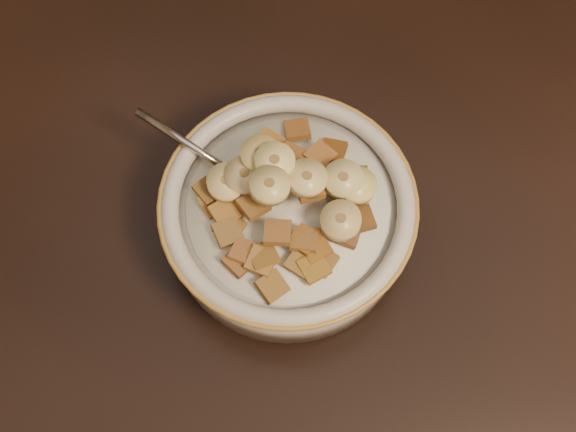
# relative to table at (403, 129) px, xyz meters

# --- Properties ---
(floor) EXTENTS (4.00, 4.50, 0.10)m
(floor) POSITION_rel_table_xyz_m (0.00, 0.00, -0.78)
(floor) COLOR #422816
(floor) RESTS_ON ground
(table) EXTENTS (1.42, 0.93, 0.04)m
(table) POSITION_rel_table_xyz_m (0.00, 0.00, 0.00)
(table) COLOR black
(table) RESTS_ON floor
(cereal_bowl) EXTENTS (0.19, 0.19, 0.05)m
(cereal_bowl) POSITION_rel_table_xyz_m (-0.07, -0.14, 0.04)
(cereal_bowl) COLOR silver
(cereal_bowl) RESTS_ON table
(milk) EXTENTS (0.16, 0.16, 0.00)m
(milk) POSITION_rel_table_xyz_m (-0.07, -0.14, 0.07)
(milk) COLOR silver
(milk) RESTS_ON cereal_bowl
(spoon) EXTENTS (0.05, 0.05, 0.01)m
(spoon) POSITION_rel_table_xyz_m (-0.10, -0.13, 0.07)
(spoon) COLOR #ABACB0
(spoon) RESTS_ON cereal_bowl
(cereal_square_0) EXTENTS (0.03, 0.03, 0.01)m
(cereal_square_0) POSITION_rel_table_xyz_m (-0.14, -0.14, 0.08)
(cereal_square_0) COLOR brown
(cereal_square_0) RESTS_ON milk
(cereal_square_1) EXTENTS (0.02, 0.02, 0.01)m
(cereal_square_1) POSITION_rel_table_xyz_m (-0.07, -0.17, 0.09)
(cereal_square_1) COLOR brown
(cereal_square_1) RESTS_ON milk
(cereal_square_2) EXTENTS (0.03, 0.03, 0.01)m
(cereal_square_2) POSITION_rel_table_xyz_m (-0.13, -0.15, 0.07)
(cereal_square_2) COLOR brown
(cereal_square_2) RESTS_ON milk
(cereal_square_3) EXTENTS (0.02, 0.02, 0.01)m
(cereal_square_3) POSITION_rel_table_xyz_m (-0.09, -0.19, 0.08)
(cereal_square_3) COLOR brown
(cereal_square_3) RESTS_ON milk
(cereal_square_4) EXTENTS (0.03, 0.03, 0.01)m
(cereal_square_4) POSITION_rel_table_xyz_m (-0.04, -0.17, 0.08)
(cereal_square_4) COLOR brown
(cereal_square_4) RESTS_ON milk
(cereal_square_5) EXTENTS (0.03, 0.03, 0.01)m
(cereal_square_5) POSITION_rel_table_xyz_m (-0.10, -0.15, 0.09)
(cereal_square_5) COLOR brown
(cereal_square_5) RESTS_ON milk
(cereal_square_6) EXTENTS (0.03, 0.03, 0.01)m
(cereal_square_6) POSITION_rel_table_xyz_m (-0.02, -0.13, 0.08)
(cereal_square_6) COLOR brown
(cereal_square_6) RESTS_ON milk
(cereal_square_7) EXTENTS (0.03, 0.03, 0.01)m
(cereal_square_7) POSITION_rel_table_xyz_m (-0.04, -0.18, 0.08)
(cereal_square_7) COLOR brown
(cereal_square_7) RESTS_ON milk
(cereal_square_8) EXTENTS (0.03, 0.03, 0.01)m
(cereal_square_8) POSITION_rel_table_xyz_m (-0.10, -0.14, 0.08)
(cereal_square_8) COLOR brown
(cereal_square_8) RESTS_ON milk
(cereal_square_9) EXTENTS (0.03, 0.03, 0.01)m
(cereal_square_9) POSITION_rel_table_xyz_m (-0.07, -0.20, 0.07)
(cereal_square_9) COLOR brown
(cereal_square_9) RESTS_ON milk
(cereal_square_10) EXTENTS (0.02, 0.02, 0.01)m
(cereal_square_10) POSITION_rel_table_xyz_m (-0.08, -0.19, 0.08)
(cereal_square_10) COLOR olive
(cereal_square_10) RESTS_ON milk
(cereal_square_11) EXTENTS (0.02, 0.02, 0.01)m
(cereal_square_11) POSITION_rel_table_xyz_m (-0.11, -0.17, 0.07)
(cereal_square_11) COLOR brown
(cereal_square_11) RESTS_ON milk
(cereal_square_12) EXTENTS (0.03, 0.03, 0.01)m
(cereal_square_12) POSITION_rel_table_xyz_m (-0.08, -0.07, 0.07)
(cereal_square_12) COLOR brown
(cereal_square_12) RESTS_ON milk
(cereal_square_13) EXTENTS (0.03, 0.02, 0.01)m
(cereal_square_13) POSITION_rel_table_xyz_m (-0.10, -0.09, 0.07)
(cereal_square_13) COLOR olive
(cereal_square_13) RESTS_ON milk
(cereal_square_14) EXTENTS (0.02, 0.02, 0.01)m
(cereal_square_14) POSITION_rel_table_xyz_m (-0.02, -0.15, 0.07)
(cereal_square_14) COLOR brown
(cereal_square_14) RESTS_ON milk
(cereal_square_15) EXTENTS (0.03, 0.03, 0.01)m
(cereal_square_15) POSITION_rel_table_xyz_m (-0.10, -0.19, 0.07)
(cereal_square_15) COLOR brown
(cereal_square_15) RESTS_ON milk
(cereal_square_16) EXTENTS (0.03, 0.03, 0.01)m
(cereal_square_16) POSITION_rel_table_xyz_m (-0.06, -0.09, 0.08)
(cereal_square_16) COLOR #925827
(cereal_square_16) RESTS_ON milk
(cereal_square_17) EXTENTS (0.02, 0.02, 0.01)m
(cereal_square_17) POSITION_rel_table_xyz_m (-0.05, -0.08, 0.07)
(cereal_square_17) COLOR brown
(cereal_square_17) RESTS_ON milk
(cereal_square_18) EXTENTS (0.03, 0.03, 0.01)m
(cereal_square_18) POSITION_rel_table_xyz_m (-0.12, -0.16, 0.08)
(cereal_square_18) COLOR brown
(cereal_square_18) RESTS_ON milk
(cereal_square_19) EXTENTS (0.03, 0.03, 0.01)m
(cereal_square_19) POSITION_rel_table_xyz_m (-0.10, -0.12, 0.08)
(cereal_square_19) COLOR brown
(cereal_square_19) RESTS_ON milk
(cereal_square_20) EXTENTS (0.03, 0.03, 0.01)m
(cereal_square_20) POSITION_rel_table_xyz_m (-0.05, -0.18, 0.07)
(cereal_square_20) COLOR olive
(cereal_square_20) RESTS_ON milk
(cereal_square_21) EXTENTS (0.02, 0.02, 0.01)m
(cereal_square_21) POSITION_rel_table_xyz_m (-0.03, -0.10, 0.07)
(cereal_square_21) COLOR brown
(cereal_square_21) RESTS_ON milk
(cereal_square_22) EXTENTS (0.03, 0.03, 0.01)m
(cereal_square_22) POSITION_rel_table_xyz_m (-0.05, -0.16, 0.08)
(cereal_square_22) COLOR brown
(cereal_square_22) RESTS_ON milk
(cereal_square_23) EXTENTS (0.03, 0.03, 0.01)m
(cereal_square_23) POSITION_rel_table_xyz_m (-0.08, -0.18, 0.08)
(cereal_square_23) COLOR olive
(cereal_square_23) RESTS_ON milk
(cereal_square_24) EXTENTS (0.02, 0.02, 0.01)m
(cereal_square_24) POSITION_rel_table_xyz_m (-0.03, -0.12, 0.08)
(cereal_square_24) COLOR brown
(cereal_square_24) RESTS_ON milk
(cereal_square_25) EXTENTS (0.03, 0.03, 0.01)m
(cereal_square_25) POSITION_rel_table_xyz_m (-0.05, -0.11, 0.08)
(cereal_square_25) COLOR olive
(cereal_square_25) RESTS_ON milk
(cereal_square_26) EXTENTS (0.03, 0.03, 0.01)m
(cereal_square_26) POSITION_rel_table_xyz_m (-0.03, -0.12, 0.08)
(cereal_square_26) COLOR #97521F
(cereal_square_26) RESTS_ON milk
(cereal_square_27) EXTENTS (0.03, 0.03, 0.01)m
(cereal_square_27) POSITION_rel_table_xyz_m (-0.04, -0.17, 0.07)
(cereal_square_27) COLOR brown
(cereal_square_27) RESTS_ON milk
(cereal_square_28) EXTENTS (0.02, 0.02, 0.01)m
(cereal_square_28) POSITION_rel_table_xyz_m (-0.05, -0.16, 0.08)
(cereal_square_28) COLOR brown
(cereal_square_28) RESTS_ON milk
(cereal_square_29) EXTENTS (0.02, 0.02, 0.01)m
(cereal_square_29) POSITION_rel_table_xyz_m (-0.08, -0.10, 0.08)
(cereal_square_29) COLOR brown
(cereal_square_29) RESTS_ON milk
(cereal_square_30) EXTENTS (0.03, 0.03, 0.01)m
(cereal_square_30) POSITION_rel_table_xyz_m (-0.06, -0.13, 0.09)
(cereal_square_30) COLOR #985D22
(cereal_square_30) RESTS_ON milk
(cereal_square_31) EXTENTS (0.03, 0.03, 0.01)m
(cereal_square_31) POSITION_rel_table_xyz_m (-0.11, -0.17, 0.08)
(cereal_square_31) COLOR brown
(cereal_square_31) RESTS_ON milk
(banana_slice_0) EXTENTS (0.04, 0.04, 0.02)m
(banana_slice_0) POSITION_rel_table_xyz_m (-0.06, -0.12, 0.10)
(banana_slice_0) COLOR tan
(banana_slice_0) RESTS_ON milk
(banana_slice_1) EXTENTS (0.04, 0.04, 0.01)m
(banana_slice_1) POSITION_rel_table_xyz_m (-0.04, -0.11, 0.09)
(banana_slice_1) COLOR #E7CF7B
(banana_slice_1) RESTS_ON milk
(banana_slice_2) EXTENTS (0.04, 0.04, 0.01)m
(banana_slice_2) POSITION_rel_table_xyz_m (-0.10, -0.11, 0.10)
(banana_slice_2) COLOR tan
(banana_slice_2) RESTS_ON milk
(banana_slice_3) EXTENTS (0.04, 0.04, 0.02)m
(banana_slice_3) POSITION_rel_table_xyz_m (-0.11, -0.13, 0.09)
(banana_slice_3) COLOR #E1C884
(banana_slice_3) RESTS_ON milk
(banana_slice_4) EXTENTS (0.04, 0.04, 0.01)m
(banana_slice_4) POSITION_rel_table_xyz_m (-0.03, -0.15, 0.09)
(banana_slice_4) COLOR tan
(banana_slice_4) RESTS_ON milk
(banana_slice_5) EXTENTS (0.03, 0.03, 0.01)m
(banana_slice_5) POSITION_rel_table_xyz_m (-0.09, -0.12, 0.10)
(banana_slice_5) COLOR #F8ED7D
(banana_slice_5) RESTS_ON milk
(banana_slice_6) EXTENTS (0.04, 0.04, 0.01)m
(banana_slice_6) POSITION_rel_table_xyz_m (-0.12, -0.14, 0.09)
(banana_slice_6) COLOR #DECB76
(banana_slice_6) RESTS_ON milk
(banana_slice_7) EXTENTS (0.04, 0.04, 0.02)m
(banana_slice_7) POSITION_rel_table_xyz_m (-0.03, -0.11, 0.09)
(banana_slice_7) COLOR #C9BB60
(banana_slice_7) RESTS_ON milk
(banana_slice_8) EXTENTS (0.04, 0.04, 0.01)m
(banana_slice_8) POSITION_rel_table_xyz_m (-0.09, -0.14, 0.10)
(banana_slice_8) COLOR #C8BF67
(banana_slice_8) RESTS_ON milk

